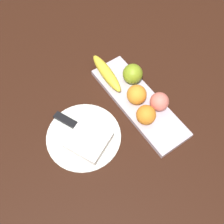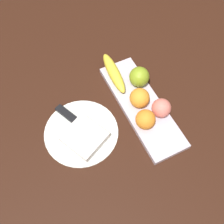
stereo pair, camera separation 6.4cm
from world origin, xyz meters
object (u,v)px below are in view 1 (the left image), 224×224
Objects in this scene: orange_near_apple at (146,115)px; orange_near_banana at (137,94)px; folded_napkin at (88,141)px; peach at (159,102)px; fruit_tray at (138,102)px; knife at (71,123)px; banana at (107,73)px; apple at (133,74)px; dinner_plate at (84,136)px.

orange_near_banana is (-0.08, 0.02, 0.00)m from orange_near_apple.
peach is at bearing 84.22° from folded_napkin.
orange_near_banana is at bearing -146.70° from peach.
knife is at bearing -104.28° from fruit_tray.
orange_near_banana is (-0.01, -0.00, 0.04)m from fruit_tray.
folded_napkin is at bearing -95.78° from peach.
banana is at bearing -161.01° from peach.
folded_napkin is (-0.03, -0.26, -0.03)m from peach.
fruit_tray is at bearing -146.08° from peach.
banana is 0.21m from peach.
orange_near_apple reaches higher than fruit_tray.
folded_napkin is (0.18, -0.19, -0.02)m from banana.
orange_near_banana reaches higher than knife.
banana is at bearing -168.50° from orange_near_banana.
knife is (-0.05, -0.23, -0.04)m from orange_near_banana.
folded_napkin is at bearing -101.87° from orange_near_apple.
orange_near_apple is (0.22, 0.00, 0.01)m from banana.
banana is 0.26m from folded_napkin.
orange_near_banana is at bearing -26.02° from apple.
dinner_plate is 1.37× the size of knife.
folded_napkin is (0.04, -0.22, -0.03)m from orange_near_banana.
banana is 0.14m from orange_near_banana.
apple reaches higher than folded_napkin.
orange_near_apple is at bearing 69.91° from dinner_plate.
apple is 0.38× the size of banana.
peach reaches higher than fruit_tray.
fruit_tray is 0.22m from folded_napkin.
banana reaches higher than fruit_tray.
orange_near_apple reaches higher than peach.
apple is 1.09× the size of orange_near_apple.
fruit_tray is 1.66× the size of dinner_plate.
banana is 1.57× the size of folded_napkin.
fruit_tray is 0.22m from dinner_plate.
dinner_plate is at bearing 132.36° from banana.
orange_near_apple is 0.20m from folded_napkin.
orange_near_apple is 0.96× the size of orange_near_banana.
apple is 0.08m from orange_near_banana.
knife reaches higher than dinner_plate.
knife is at bearing 118.01° from banana.
orange_near_apple is at bearing -22.07° from apple.
banana is at bearing -179.09° from orange_near_apple.
dinner_plate is 0.03m from folded_napkin.
apple reaches higher than fruit_tray.
dinner_plate is (0.08, -0.25, -0.05)m from apple.
fruit_tray is at bearing -163.18° from banana.
folded_napkin is at bearing -16.48° from knife.
peach is 0.26× the size of dinner_plate.
knife is at bearing -85.08° from apple.
apple is 0.28m from folded_napkin.
fruit_tray is 0.24m from knife.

